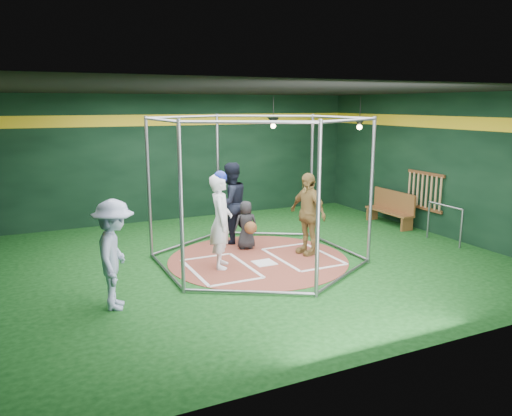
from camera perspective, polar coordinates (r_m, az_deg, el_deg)
name	(u,v)px	position (r m, az deg, el deg)	size (l,w,h in m)	color
room_shell	(258,178)	(10.24, 0.22, 3.49)	(10.10, 9.10, 3.53)	#0C380F
clay_disc	(258,259)	(10.63, 0.23, -5.88)	(3.80, 3.80, 0.01)	brown
home_plate	(264,263)	(10.37, 0.95, -6.28)	(0.43, 0.43, 0.01)	white
batter_box_left	(221,268)	(10.05, -4.07, -6.91)	(1.17, 1.77, 0.01)	white
batter_box_right	(303,256)	(10.84, 5.36, -5.51)	(1.17, 1.77, 0.01)	white
batting_cage	(258,190)	(10.27, 0.24, 2.08)	(4.05, 4.67, 3.00)	gray
bat_rack	(424,191)	(13.49, 18.70, 1.86)	(0.07, 1.25, 0.98)	brown
pendant_lamp_near	(273,122)	(14.34, 1.99, 9.83)	(0.34, 0.34, 0.90)	black
pendant_lamp_far	(360,123)	(13.94, 11.76, 9.54)	(0.34, 0.34, 0.90)	black
batter_figure	(221,220)	(9.90, -4.04, -1.39)	(0.68, 0.81, 1.95)	white
visitor_leopard	(308,214)	(10.86, 5.91, -0.64)	(1.05, 0.44, 1.79)	tan
catcher_figure	(246,225)	(11.24, -1.10, -1.97)	(0.58, 0.60, 1.10)	black
umpire	(230,203)	(11.68, -2.94, 0.58)	(0.92, 0.72, 1.90)	black
bystander_blue	(115,255)	(8.26, -15.85, -5.16)	(1.15, 0.66, 1.78)	#A1B0D4
dugout_bench	(391,208)	(14.02, 15.21, 0.04)	(0.37, 1.60, 0.93)	brown
steel_railing	(445,217)	(12.56, 20.76, -1.02)	(0.05, 1.07, 0.92)	gray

